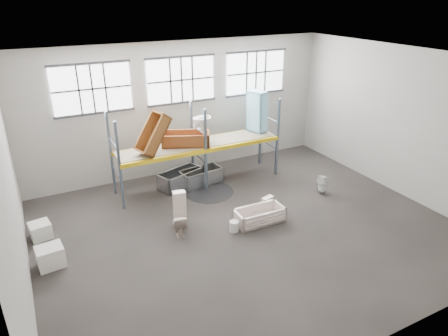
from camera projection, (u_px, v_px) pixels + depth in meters
floor at (246, 229)px, 12.31m from camera, size 12.00×10.00×0.10m
ceiling at (251, 58)px, 10.25m from camera, size 12.00×10.00×0.10m
wall_back at (181, 108)px, 15.39m from camera, size 12.00×0.10×5.00m
wall_front at (393, 243)px, 7.17m from camera, size 12.00×0.10×5.00m
wall_left at (8, 198)px, 8.75m from camera, size 0.10×10.00×5.00m
wall_right at (401, 122)px, 13.81m from camera, size 0.10×10.00×5.00m
window_left at (92, 89)px, 13.52m from camera, size 2.60×0.04×1.60m
window_mid at (181, 80)px, 14.86m from camera, size 2.60×0.04×1.60m
window_right at (256, 73)px, 16.20m from camera, size 2.60×0.04×1.60m
rack_upright_la at (120, 167)px, 12.79m from camera, size 0.08×0.08×3.00m
rack_upright_lb at (111, 154)px, 13.76m from camera, size 0.08×0.08×3.00m
rack_upright_ma at (206, 151)px, 14.04m from camera, size 0.08×0.08×3.00m
rack_upright_mb at (192, 141)px, 15.02m from camera, size 0.08×0.08×3.00m
rack_upright_ra at (277, 138)px, 15.30m from camera, size 0.08×0.08×3.00m
rack_upright_rb at (261, 129)px, 16.28m from camera, size 0.08×0.08×3.00m
rack_beam_front at (206, 151)px, 14.04m from camera, size 6.00×0.10×0.14m
rack_beam_back at (192, 141)px, 15.02m from camera, size 6.00×0.10×0.14m
shelf_deck at (199, 144)px, 14.50m from camera, size 5.90×1.10×0.03m
wet_patch at (209, 192)px, 14.48m from camera, size 1.80×1.80×0.00m
bathtub_beige at (259, 215)px, 12.52m from camera, size 1.56×0.77×0.45m
cistern_spare at (267, 203)px, 13.16m from camera, size 0.45×0.31×0.39m
sink_in_tub at (253, 210)px, 12.94m from camera, size 0.46×0.46×0.15m
toilet_beige at (179, 224)px, 11.86m from camera, size 0.47×0.70×0.66m
cistern_tall at (180, 209)px, 12.19m from camera, size 0.41×0.31×1.15m
toilet_white at (323, 184)px, 14.22m from camera, size 0.39×0.39×0.71m
steel_tub_left at (180, 178)px, 14.81m from camera, size 1.79×1.25×0.60m
steel_tub_right at (201, 177)px, 14.99m from camera, size 1.63×0.91×0.57m
rust_tub_flat at (186, 139)px, 14.25m from camera, size 1.83×1.39×0.47m
rust_tub_tilted at (153, 134)px, 13.29m from camera, size 1.31×0.97×1.43m
sink_on_shelf at (202, 132)px, 14.04m from camera, size 0.79×0.69×0.59m
blue_tub_upright at (257, 112)px, 15.37m from camera, size 0.69×0.85×1.58m
bucket at (234, 226)px, 12.05m from camera, size 0.29×0.29×0.33m
carton_near at (50, 257)px, 10.49m from camera, size 0.71×0.62×0.56m
carton_far at (41, 230)px, 11.72m from camera, size 0.64×0.64×0.47m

